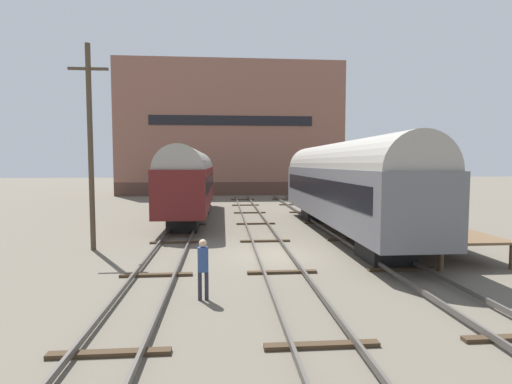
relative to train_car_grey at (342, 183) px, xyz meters
name	(u,v)px	position (x,y,z in m)	size (l,w,h in m)	color
ground_plane	(272,255)	(-4.61, -4.78, -2.99)	(200.00, 200.00, 0.00)	#60594C
track_left	(168,254)	(-9.21, -4.78, -2.85)	(2.60, 60.00, 0.26)	#4C4742
track_middle	(272,252)	(-4.61, -4.78, -2.85)	(2.60, 60.00, 0.26)	#4C4742
track_right	(372,250)	(0.00, -4.78, -2.85)	(2.60, 60.00, 0.26)	#4C4742
train_car_grey	(342,183)	(0.00, 0.00, 0.00)	(3.12, 18.89, 5.28)	black
train_car_maroon	(190,179)	(-9.21, 7.89, -0.06)	(3.01, 17.44, 5.17)	black
station_platform	(399,219)	(2.90, -1.12, -2.00)	(3.17, 13.93, 1.07)	brown
bench	(412,211)	(3.32, -1.78, -1.43)	(1.40, 0.40, 0.91)	brown
person_worker	(203,263)	(-7.39, -10.46, -1.88)	(0.32, 0.32, 1.84)	#282833
utility_pole	(90,145)	(-12.92, -3.00, 1.96)	(1.80, 0.24, 9.58)	#473828
warehouse_building	(231,131)	(-5.67, 34.62, 5.60)	(29.26, 12.51, 17.19)	#4F342A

